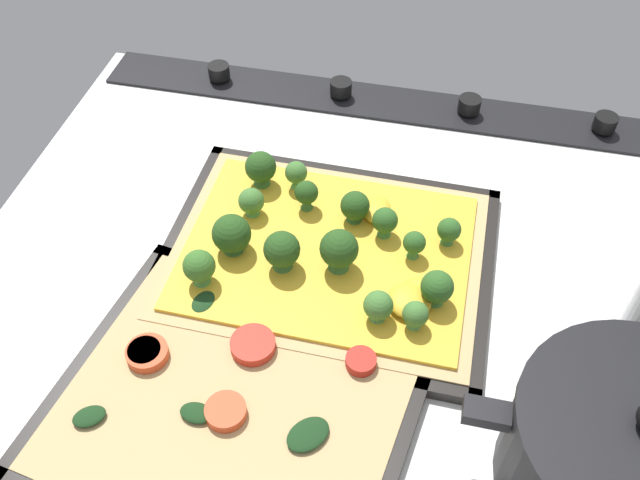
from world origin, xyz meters
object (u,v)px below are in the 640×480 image
at_px(broccoli_pizza, 325,249).
at_px(cooking_pot, 626,457).
at_px(baking_tray_front, 327,260).
at_px(baking_tray_back, 235,406).
at_px(veggie_pizza_back, 232,399).

relative_size(broccoli_pizza, cooking_pot, 1.24).
height_order(baking_tray_front, cooking_pot, cooking_pot).
distance_m(broccoli_pizza, cooking_pot, 0.33).
bearing_deg(broccoli_pizza, baking_tray_back, 77.12).
height_order(broccoli_pizza, veggie_pizza_back, broccoli_pizza).
bearing_deg(cooking_pot, broccoli_pizza, -33.46).
bearing_deg(veggie_pizza_back, baking_tray_front, -104.25).
xyz_separation_m(broccoli_pizza, cooking_pot, (-0.27, 0.18, 0.03)).
bearing_deg(baking_tray_back, cooking_pot, 179.99).
distance_m(veggie_pizza_back, cooking_pot, 0.32).
relative_size(baking_tray_front, baking_tray_back, 0.98).
relative_size(veggie_pizza_back, cooking_pot, 1.25).
relative_size(baking_tray_back, veggie_pizza_back, 1.09).
bearing_deg(baking_tray_back, veggie_pizza_back, -50.05).
xyz_separation_m(broccoli_pizza, baking_tray_back, (0.04, 0.18, -0.02)).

